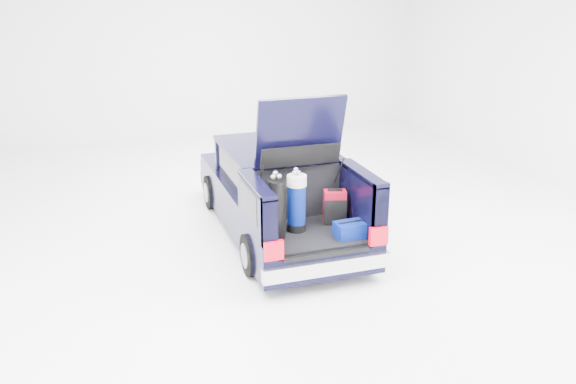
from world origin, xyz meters
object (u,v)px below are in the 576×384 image
object	(u,v)px
blue_golf_bag	(297,202)
black_golf_bag	(277,209)
car	(276,192)
blue_duffel	(351,229)
red_suitcase	(335,207)

from	to	relation	value
blue_golf_bag	black_golf_bag	bearing A→B (deg)	-140.80
car	blue_duffel	world-z (taller)	car
car	blue_duffel	bearing A→B (deg)	-75.53
black_golf_bag	blue_golf_bag	xyz separation A→B (m)	(0.35, 0.17, -0.01)
red_suitcase	blue_golf_bag	size ratio (longest dim) A/B	0.57
black_golf_bag	blue_duffel	bearing A→B (deg)	-36.05
black_golf_bag	blue_golf_bag	distance (m)	0.39
red_suitcase	blue_duffel	xyz separation A→B (m)	(0.03, -0.51, -0.14)
blue_golf_bag	car	bearing A→B (deg)	96.79
red_suitcase	blue_duffel	bearing A→B (deg)	-71.32
car	blue_duffel	size ratio (longest dim) A/B	10.15
car	black_golf_bag	distance (m)	1.74
black_golf_bag	car	bearing A→B (deg)	52.47
red_suitcase	blue_golf_bag	xyz separation A→B (m)	(-0.61, -0.06, 0.17)
red_suitcase	black_golf_bag	xyz separation A→B (m)	(-0.96, -0.24, 0.18)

